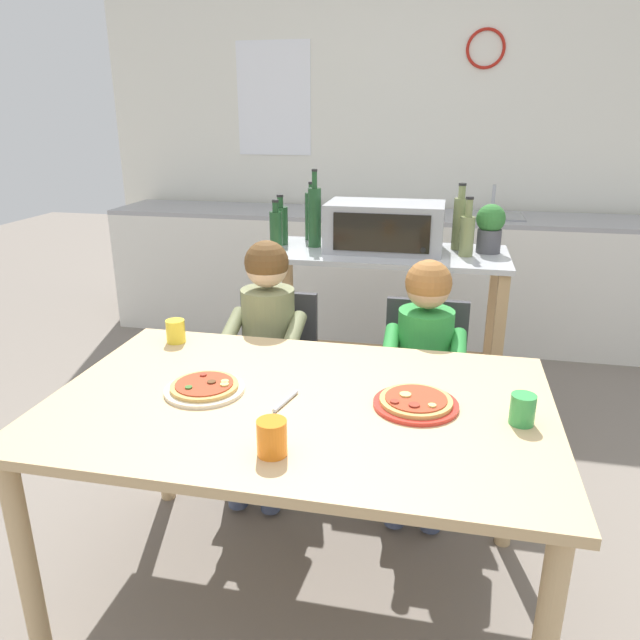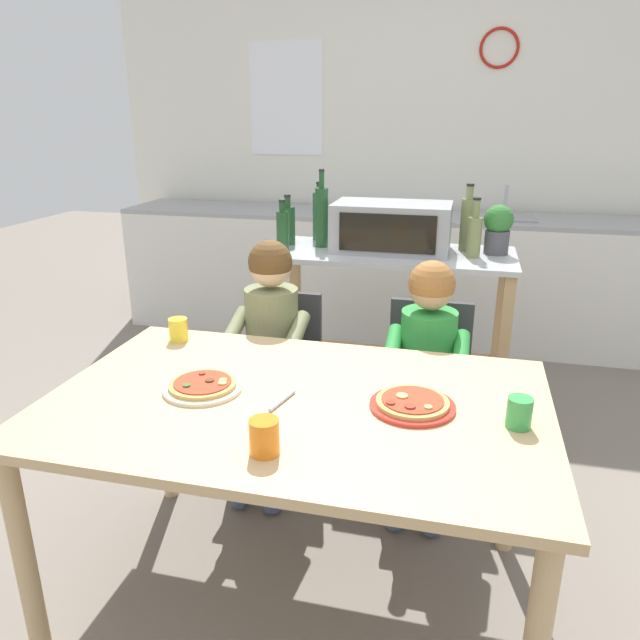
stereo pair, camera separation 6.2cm
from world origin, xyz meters
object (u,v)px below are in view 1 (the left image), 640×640
at_px(dining_table, 300,425).
at_px(child_in_olive_shirt, 265,342).
at_px(bottle_squat_spirits, 460,222).
at_px(dining_chair_left, 274,372).
at_px(dining_chair_right, 423,384).
at_px(potted_herb_plant, 490,227).
at_px(drinking_cup_green, 523,409).
at_px(kitchen_island_cart, 382,310).
at_px(child_in_green_shirt, 424,358).
at_px(bottle_brown_beer, 311,215).
at_px(drinking_cup_yellow, 176,331).
at_px(bottle_clear_vinegar, 281,224).
at_px(serving_spoon, 286,401).
at_px(toaster_oven, 385,227).
at_px(pizza_plate_red_rimmed, 416,402).
at_px(drinking_cup_orange, 272,438).
at_px(bottle_slim_sauce, 276,229).
at_px(bottle_tall_green_wine, 467,233).
at_px(bottle_dark_olive_oil, 315,216).

bearing_deg(dining_table, child_in_olive_shirt, 115.94).
bearing_deg(dining_table, bottle_squat_spirits, 72.05).
height_order(dining_chair_left, dining_chair_right, same).
distance_m(potted_herb_plant, drinking_cup_green, 1.41).
bearing_deg(kitchen_island_cart, child_in_green_shirt, -70.52).
height_order(dining_chair_right, drinking_cup_green, drinking_cup_green).
bearing_deg(drinking_cup_green, bottle_brown_beer, 121.82).
relative_size(dining_chair_right, drinking_cup_yellow, 9.40).
xyz_separation_m(kitchen_island_cart, dining_chair_left, (-0.41, -0.56, -0.13)).
bearing_deg(bottle_clear_vinegar, child_in_green_shirt, -43.01).
bearing_deg(serving_spoon, bottle_clear_vinegar, 105.97).
bearing_deg(dining_table, kitchen_island_cart, 85.22).
xyz_separation_m(toaster_oven, bottle_squat_spirits, (0.35, 0.10, 0.02)).
bearing_deg(potted_herb_plant, drinking_cup_yellow, -139.06).
distance_m(bottle_brown_beer, pizza_plate_red_rimmed, 1.63).
height_order(bottle_squat_spirits, dining_chair_left, bottle_squat_spirits).
bearing_deg(bottle_squat_spirits, toaster_oven, -164.63).
distance_m(drinking_cup_orange, serving_spoon, 0.28).
height_order(child_in_olive_shirt, drinking_cup_orange, child_in_olive_shirt).
bearing_deg(drinking_cup_orange, kitchen_island_cart, 86.38).
distance_m(bottle_brown_beer, drinking_cup_orange, 1.85).
bearing_deg(bottle_slim_sauce, drinking_cup_green, -49.33).
xyz_separation_m(bottle_brown_beer, drinking_cup_yellow, (-0.26, -1.14, -0.26)).
xyz_separation_m(bottle_squat_spirits, bottle_brown_beer, (-0.76, 0.08, -0.01)).
distance_m(bottle_clear_vinegar, child_in_olive_shirt, 0.82).
bearing_deg(dining_chair_right, toaster_oven, 112.90).
bearing_deg(bottle_slim_sauce, pizza_plate_red_rimmed, -57.30).
xyz_separation_m(bottle_squat_spirits, child_in_green_shirt, (-0.11, -0.79, -0.41)).
bearing_deg(pizza_plate_red_rimmed, dining_chair_right, 89.98).
xyz_separation_m(bottle_slim_sauce, serving_spoon, (0.38, -1.24, -0.27)).
bearing_deg(kitchen_island_cart, bottle_squat_spirits, 18.89).
relative_size(bottle_brown_beer, potted_herb_plant, 1.30).
xyz_separation_m(bottle_clear_vinegar, potted_herb_plant, (1.03, 0.03, 0.02)).
bearing_deg(pizza_plate_red_rimmed, toaster_oven, 100.50).
height_order(bottle_tall_green_wine, bottle_slim_sauce, bottle_tall_green_wine).
bearing_deg(bottle_squat_spirits, serving_spoon, -108.78).
height_order(bottle_brown_beer, child_in_olive_shirt, bottle_brown_beer).
bearing_deg(bottle_squat_spirits, drinking_cup_yellow, -134.17).
relative_size(dining_table, pizza_plate_red_rimmed, 5.99).
bearing_deg(serving_spoon, bottle_slim_sauce, 107.01).
distance_m(dining_chair_right, drinking_cup_green, 0.88).
bearing_deg(bottle_clear_vinegar, drinking_cup_orange, -75.29).
relative_size(pizza_plate_red_rimmed, drinking_cup_green, 2.88).
distance_m(pizza_plate_red_rimmed, drinking_cup_yellow, 0.97).
xyz_separation_m(bottle_slim_sauce, potted_herb_plant, (1.01, 0.17, 0.02)).
bearing_deg(drinking_cup_yellow, bottle_dark_olive_oil, 71.82).
xyz_separation_m(bottle_tall_green_wine, bottle_squat_spirits, (-0.03, 0.14, 0.03)).
xyz_separation_m(bottle_brown_beer, drinking_cup_green, (0.94, -1.51, -0.26)).
height_order(bottle_brown_beer, serving_spoon, bottle_brown_beer).
distance_m(child_in_olive_shirt, drinking_cup_yellow, 0.38).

